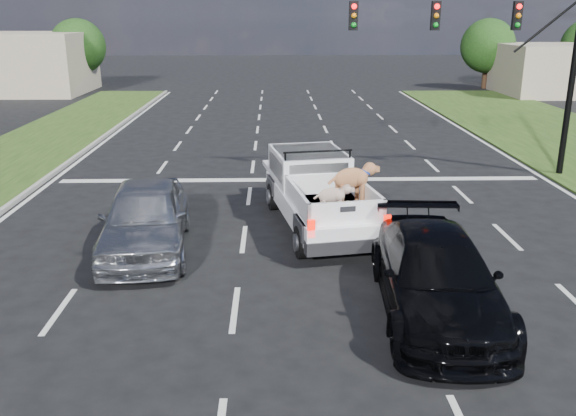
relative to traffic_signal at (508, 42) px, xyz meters
name	(u,v)px	position (x,y,z in m)	size (l,w,h in m)	color
ground	(322,308)	(-7.20, -10.50, -4.73)	(160.00, 160.00, 0.00)	black
road_markings	(305,209)	(-7.20, -3.94, -4.72)	(17.75, 60.00, 0.01)	silver
traffic_signal	(508,42)	(0.00, 0.00, 0.00)	(9.11, 0.31, 7.00)	black
building_left	(17,63)	(-27.20, 25.50, -2.53)	(10.00, 8.00, 4.40)	tan
tree_far_c	(78,46)	(-23.20, 27.50, -1.44)	(4.20, 4.20, 5.40)	#332114
tree_far_d	(488,46)	(8.80, 27.50, -1.44)	(4.20, 4.20, 5.40)	#332114
pickup_truck	(318,191)	(-6.91, -5.44, -3.73)	(2.98, 5.96, 2.13)	black
silver_sedan	(145,218)	(-11.32, -7.23, -3.86)	(2.03, 5.06, 1.72)	#ACAEB3
black_coupe	(436,276)	(-5.00, -10.74, -3.94)	(2.20, 5.41, 1.57)	black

